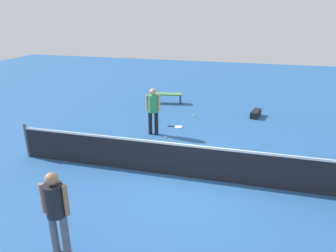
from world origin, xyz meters
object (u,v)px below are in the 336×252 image
tennis_ball_midcourt (166,137)px  courtside_bench (167,95)px  tennis_ball_near_player (194,115)px  player_far_side (56,208)px  tennis_racket_near_player (178,127)px  tennis_ball_by_net (222,169)px  player_near_side (153,108)px  equipment_bag (256,113)px

tennis_ball_midcourt → courtside_bench: (1.13, -4.26, 0.38)m
tennis_ball_near_player → tennis_ball_midcourt: bearing=78.8°
player_far_side → tennis_racket_near_player: size_ratio=2.87×
tennis_ball_by_net → player_near_side: bearing=-37.6°
tennis_ball_by_net → equipment_bag: (-0.91, -5.08, 0.11)m
tennis_ball_near_player → tennis_ball_by_net: same height
tennis_ball_midcourt → courtside_bench: 4.42m
tennis_racket_near_player → player_far_side: bearing=85.4°
player_near_side → equipment_bag: (-3.60, -3.00, -0.87)m
equipment_bag → player_far_side: bearing=69.1°
tennis_racket_near_player → tennis_ball_midcourt: tennis_ball_midcourt is taller
tennis_ball_midcourt → courtside_bench: size_ratio=0.04×
tennis_ball_by_net → tennis_ball_midcourt: size_ratio=1.00×
courtside_bench → tennis_racket_near_player: bearing=112.6°
player_near_side → courtside_bench: (0.59, -4.00, -0.59)m
courtside_bench → equipment_bag: (-4.19, 0.99, -0.28)m
player_near_side → tennis_racket_near_player: bearing=-126.9°
tennis_ball_by_net → courtside_bench: 6.91m
tennis_ball_by_net → tennis_racket_near_player: bearing=-56.3°
tennis_ball_near_player → tennis_ball_midcourt: 2.71m
tennis_ball_midcourt → player_far_side: bearing=86.0°
player_near_side → player_far_side: (-0.13, 6.12, 0.00)m
courtside_bench → equipment_bag: 4.31m
tennis_ball_near_player → courtside_bench: size_ratio=0.04×
tennis_ball_midcourt → courtside_bench: courtside_bench is taller
player_far_side → tennis_racket_near_player: bearing=-94.6°
tennis_ball_near_player → tennis_ball_midcourt: same height
tennis_ball_by_net → tennis_ball_midcourt: 2.82m
courtside_bench → player_near_side: bearing=98.4°
tennis_ball_near_player → tennis_ball_by_net: size_ratio=1.00×
player_near_side → equipment_bag: player_near_side is taller
player_near_side → tennis_racket_near_player: 1.53m
tennis_racket_near_player → tennis_ball_near_player: size_ratio=8.96×
tennis_racket_near_player → tennis_ball_by_net: bearing=123.7°
tennis_ball_by_net → tennis_ball_midcourt: same height
tennis_ball_by_net → player_far_side: bearing=57.6°
player_far_side → courtside_bench: player_far_side is taller
tennis_ball_by_net → courtside_bench: bearing=-61.6°
tennis_ball_midcourt → courtside_bench: bearing=-75.2°
tennis_racket_near_player → courtside_bench: 3.35m
player_far_side → equipment_bag: size_ratio=2.01×
player_near_side → tennis_ball_near_player: (-1.07, -2.40, -0.98)m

